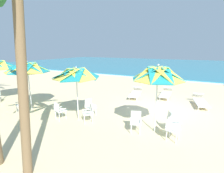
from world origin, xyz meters
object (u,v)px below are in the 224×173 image
(beach_umbrella_1, at_px, (76,74))
(palm_tree_2, at_px, (16,44))
(beach_umbrella_2, at_px, (27,68))
(sun_lounger_0, at_px, (200,101))
(plastic_chair_4, at_px, (89,112))
(plastic_chair_1, at_px, (136,120))
(plastic_chair_5, at_px, (59,110))
(sun_lounger_2, at_px, (135,93))
(plastic_chair_0, at_px, (173,121))
(sun_lounger_1, at_px, (166,93))
(plastic_chair_3, at_px, (90,106))
(plastic_chair_6, at_px, (22,103))
(beach_umbrella_0, at_px, (158,74))
(plastic_chair_2, at_px, (171,127))

(beach_umbrella_1, bearing_deg, palm_tree_2, -73.33)
(beach_umbrella_2, relative_size, sun_lounger_0, 1.23)
(plastic_chair_4, height_order, sun_lounger_0, plastic_chair_4)
(plastic_chair_1, relative_size, plastic_chair_5, 1.00)
(sun_lounger_2, bearing_deg, plastic_chair_0, -53.76)
(beach_umbrella_2, distance_m, sun_lounger_1, 8.97)
(plastic_chair_0, distance_m, plastic_chair_5, 5.17)
(plastic_chair_3, bearing_deg, sun_lounger_2, 78.07)
(plastic_chair_4, bearing_deg, plastic_chair_1, 2.41)
(plastic_chair_6, height_order, palm_tree_2, palm_tree_2)
(plastic_chair_6, bearing_deg, plastic_chair_4, 8.65)
(beach_umbrella_0, distance_m, plastic_chair_6, 7.23)
(plastic_chair_2, distance_m, plastic_chair_4, 3.66)
(beach_umbrella_1, height_order, beach_umbrella_2, beach_umbrella_2)
(plastic_chair_0, height_order, plastic_chair_3, same)
(plastic_chair_5, height_order, palm_tree_2, palm_tree_2)
(sun_lounger_1, distance_m, palm_tree_2, 10.12)
(beach_umbrella_2, distance_m, plastic_chair_6, 1.93)
(plastic_chair_4, distance_m, sun_lounger_1, 6.41)
(beach_umbrella_0, distance_m, plastic_chair_1, 2.06)
(plastic_chair_2, height_order, plastic_chair_3, same)
(plastic_chair_0, height_order, plastic_chair_6, same)
(plastic_chair_1, distance_m, plastic_chair_2, 1.40)
(plastic_chair_0, bearing_deg, beach_umbrella_1, -169.09)
(plastic_chair_3, distance_m, sun_lounger_1, 5.96)
(sun_lounger_0, bearing_deg, palm_tree_2, -116.31)
(plastic_chair_4, bearing_deg, beach_umbrella_1, -176.64)
(plastic_chair_4, relative_size, sun_lounger_2, 0.39)
(plastic_chair_3, distance_m, palm_tree_2, 5.18)
(beach_umbrella_0, relative_size, plastic_chair_1, 3.23)
(beach_umbrella_0, distance_m, sun_lounger_2, 5.59)
(plastic_chair_5, relative_size, palm_tree_2, 0.17)
(palm_tree_2, bearing_deg, plastic_chair_4, 96.96)
(plastic_chair_5, height_order, beach_umbrella_2, beach_umbrella_2)
(beach_umbrella_0, relative_size, plastic_chair_6, 3.23)
(beach_umbrella_1, bearing_deg, sun_lounger_0, 44.05)
(plastic_chair_1, height_order, sun_lounger_2, plastic_chair_1)
(palm_tree_2, bearing_deg, plastic_chair_3, 101.44)
(plastic_chair_2, relative_size, plastic_chair_4, 1.00)
(plastic_chair_2, distance_m, palm_tree_2, 5.66)
(plastic_chair_2, distance_m, plastic_chair_3, 4.12)
(plastic_chair_1, distance_m, plastic_chair_3, 2.75)
(plastic_chair_1, height_order, plastic_chair_5, same)
(plastic_chair_3, xyz_separation_m, beach_umbrella_2, (-3.51, -0.74, 1.85))
(plastic_chair_5, relative_size, beach_umbrella_2, 0.32)
(palm_tree_2, bearing_deg, plastic_chair_5, 121.39)
(sun_lounger_1, bearing_deg, plastic_chair_4, -112.36)
(beach_umbrella_2, distance_m, sun_lounger_0, 10.14)
(plastic_chair_5, bearing_deg, plastic_chair_1, 8.00)
(plastic_chair_0, bearing_deg, plastic_chair_1, -153.11)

